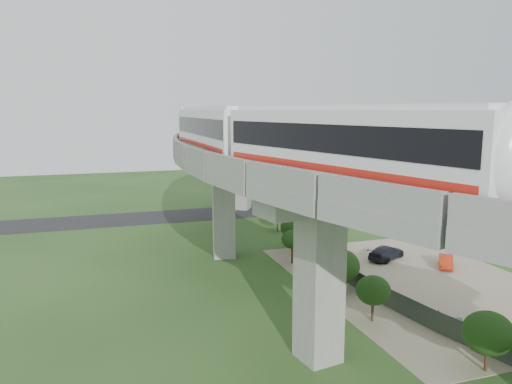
% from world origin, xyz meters
% --- Properties ---
extents(ground, '(160.00, 160.00, 0.00)m').
position_xyz_m(ground, '(0.00, 0.00, 0.00)').
color(ground, '#2A491D').
rests_on(ground, ground).
extents(dirt_lot, '(18.00, 26.00, 0.04)m').
position_xyz_m(dirt_lot, '(14.00, -2.00, 0.02)').
color(dirt_lot, gray).
rests_on(dirt_lot, ground).
extents(asphalt_road, '(60.00, 8.00, 0.03)m').
position_xyz_m(asphalt_road, '(0.00, 30.00, 0.01)').
color(asphalt_road, '#232326').
rests_on(asphalt_road, ground).
extents(viaduct, '(19.58, 73.98, 11.40)m').
position_xyz_m(viaduct, '(3.84, 0.00, 9.05)').
color(viaduct, '#99968E').
rests_on(viaduct, ground).
extents(metro_train, '(13.97, 60.90, 3.64)m').
position_xyz_m(metro_train, '(0.74, 6.87, 12.31)').
color(metro_train, silver).
rests_on(metro_train, ground).
extents(fence, '(3.87, 38.73, 1.50)m').
position_xyz_m(fence, '(9.75, 0.00, 0.75)').
color(fence, '#2D382D').
rests_on(fence, ground).
extents(tree_0, '(3.05, 3.05, 3.37)m').
position_xyz_m(tree_0, '(12.30, 24.29, 2.07)').
color(tree_0, '#382314').
rests_on(tree_0, ground).
extents(tree_1, '(1.82, 1.82, 2.51)m').
position_xyz_m(tree_1, '(9.24, 18.09, 1.73)').
color(tree_1, '#382314').
rests_on(tree_1, ground).
extents(tree_2, '(2.71, 2.71, 3.61)m').
position_xyz_m(tree_2, '(7.83, 9.75, 2.45)').
color(tree_2, '#382314').
rests_on(tree_2, ground).
extents(tree_3, '(1.99, 1.99, 3.14)m').
position_xyz_m(tree_3, '(6.18, 6.20, 2.28)').
color(tree_3, '#382314').
rests_on(tree_3, ground).
extents(tree_4, '(3.14, 3.14, 3.39)m').
position_xyz_m(tree_4, '(6.90, -1.45, 2.05)').
color(tree_4, '#382314').
rests_on(tree_4, ground).
extents(tree_5, '(2.27, 2.27, 3.13)m').
position_xyz_m(tree_5, '(6.47, -7.03, 2.15)').
color(tree_5, '#382314').
rests_on(tree_5, ground).
extents(tree_6, '(2.69, 2.69, 3.33)m').
position_xyz_m(tree_6, '(8.84, -14.52, 2.18)').
color(tree_6, '#382314').
rests_on(tree_6, ground).
extents(car_white, '(1.79, 3.25, 1.05)m').
position_xyz_m(car_white, '(11.05, -11.19, 0.56)').
color(car_white, silver).
rests_on(car_white, dirt_lot).
extents(car_red, '(2.82, 3.25, 1.06)m').
position_xyz_m(car_red, '(18.68, 0.88, 0.57)').
color(car_red, '#B82B11').
rests_on(car_red, dirt_lot).
extents(car_dark, '(4.73, 3.68, 1.28)m').
position_xyz_m(car_dark, '(15.00, 4.64, 0.68)').
color(car_dark, black).
rests_on(car_dark, dirt_lot).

